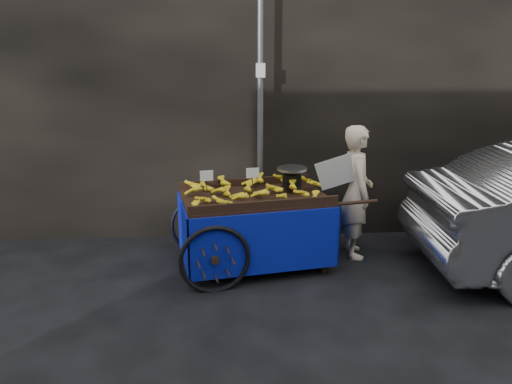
{
  "coord_description": "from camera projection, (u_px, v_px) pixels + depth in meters",
  "views": [
    {
      "loc": [
        -0.12,
        -5.31,
        2.71
      ],
      "look_at": [
        0.2,
        0.5,
        0.99
      ],
      "focal_mm": 35.0,
      "sensor_mm": 36.0,
      "label": 1
    }
  ],
  "objects": [
    {
      "name": "ground",
      "position": [
        241.0,
        285.0,
        5.86
      ],
      "size": [
        80.0,
        80.0,
        0.0
      ],
      "primitive_type": "plane",
      "color": "black",
      "rests_on": "ground"
    },
    {
      "name": "building_wall",
      "position": [
        261.0,
        59.0,
        7.66
      ],
      "size": [
        13.5,
        2.0,
        5.0
      ],
      "color": "black",
      "rests_on": "ground"
    },
    {
      "name": "street_pole",
      "position": [
        260.0,
        101.0,
        6.55
      ],
      "size": [
        0.12,
        0.1,
        4.0
      ],
      "color": "slate",
      "rests_on": "ground"
    },
    {
      "name": "banana_cart",
      "position": [
        250.0,
        204.0,
        6.17
      ],
      "size": [
        2.61,
        1.53,
        1.34
      ],
      "rotation": [
        0.0,
        0.0,
        0.19
      ],
      "color": "black",
      "rests_on": "ground"
    },
    {
      "name": "vendor",
      "position": [
        356.0,
        192.0,
        6.49
      ],
      "size": [
        0.79,
        0.64,
        1.75
      ],
      "rotation": [
        0.0,
        0.0,
        1.57
      ],
      "color": "beige",
      "rests_on": "ground"
    },
    {
      "name": "plastic_bag",
      "position": [
        327.0,
        251.0,
        6.49
      ],
      "size": [
        0.31,
        0.24,
        0.28
      ],
      "primitive_type": "ellipsoid",
      "color": "#165CA8",
      "rests_on": "ground"
    }
  ]
}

